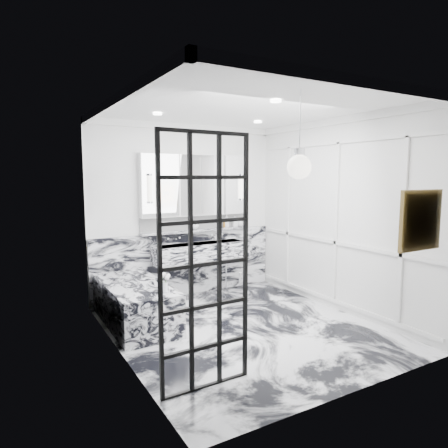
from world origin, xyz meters
TOP-DOWN VIEW (x-y plane):
  - floor at (0.00, 0.00)m, footprint 3.60×3.60m
  - ceiling at (0.00, 0.00)m, footprint 3.60×3.60m
  - wall_back at (0.00, 1.80)m, footprint 3.60×0.00m
  - wall_front at (0.00, -1.80)m, footprint 3.60×0.00m
  - wall_left at (-1.60, 0.00)m, footprint 0.00×3.60m
  - wall_right at (1.60, 0.00)m, footprint 0.00×3.60m
  - marble_clad_back at (0.00, 1.78)m, footprint 3.18×0.05m
  - marble_clad_left at (-1.59, 0.00)m, footprint 0.02×3.56m
  - panel_molding at (1.58, 0.00)m, footprint 0.03×3.40m
  - soap_bottle_a at (0.73, 1.71)m, footprint 0.11×0.11m
  - soap_bottle_b at (0.90, 1.71)m, footprint 0.10×0.10m
  - soap_bottle_c at (1.00, 1.71)m, footprint 0.13×0.13m
  - face_pot at (0.12, 1.71)m, footprint 0.15×0.15m
  - amber_bottle at (0.68, 1.71)m, footprint 0.04×0.04m
  - flower_vase at (-0.98, 0.30)m, footprint 0.08×0.08m
  - crittall_door at (-1.10, -1.04)m, footprint 0.88×0.06m
  - artwork at (0.93, -1.76)m, footprint 0.51×0.05m
  - pendant_light at (-0.27, -1.32)m, footprint 0.22×0.22m
  - trough_sink at (0.15, 1.55)m, footprint 1.60×0.45m
  - ledge at (0.15, 1.72)m, footprint 1.90×0.14m
  - subway_tile at (0.15, 1.78)m, footprint 1.90×0.03m
  - mirror_cabinet at (0.15, 1.73)m, footprint 1.90×0.16m
  - sconce_left at (-0.67, 1.63)m, footprint 0.07×0.07m
  - sconce_right at (0.97, 1.63)m, footprint 0.07×0.07m
  - bathtub at (-1.18, 0.90)m, footprint 0.75×1.65m

SIDE VIEW (x-z plane):
  - floor at x=0.00m, z-range 0.00..0.00m
  - bathtub at x=-1.18m, z-range 0.00..0.55m
  - marble_clad_back at x=0.00m, z-range 0.00..1.05m
  - flower_vase at x=-0.98m, z-range 0.55..0.67m
  - trough_sink at x=0.15m, z-range 0.58..0.88m
  - ledge at x=0.15m, z-range 1.05..1.09m
  - amber_bottle at x=0.68m, z-range 1.09..1.19m
  - soap_bottle_c at x=1.00m, z-range 1.09..1.23m
  - face_pot at x=0.12m, z-range 1.09..1.24m
  - crittall_door at x=-1.10m, z-range 0.00..2.35m
  - soap_bottle_b at x=0.90m, z-range 1.09..1.27m
  - soap_bottle_a at x=0.73m, z-range 1.09..1.32m
  - subway_tile at x=0.15m, z-range 1.09..1.32m
  - panel_molding at x=1.58m, z-range 0.15..2.45m
  - marble_clad_left at x=-1.59m, z-range 0.00..2.68m
  - wall_back at x=0.00m, z-range -0.40..3.20m
  - wall_front at x=0.00m, z-range -0.40..3.20m
  - wall_left at x=-1.60m, z-range -0.40..3.20m
  - wall_right at x=1.60m, z-range -0.40..3.20m
  - artwork at x=0.93m, z-range 1.28..1.79m
  - sconce_left at x=-0.67m, z-range 1.58..1.98m
  - sconce_right at x=0.97m, z-range 1.58..1.98m
  - mirror_cabinet at x=0.15m, z-range 1.32..2.32m
  - pendant_light at x=-0.27m, z-range 1.94..2.16m
  - ceiling at x=0.00m, z-range 2.80..2.80m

